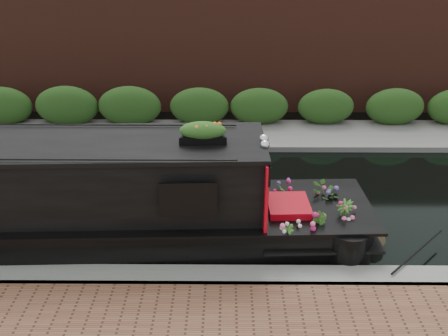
{
  "coord_description": "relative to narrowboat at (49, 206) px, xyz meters",
  "views": [
    {
      "loc": [
        0.95,
        -10.92,
        6.12
      ],
      "look_at": [
        0.87,
        -0.6,
        1.18
      ],
      "focal_mm": 40.0,
      "sensor_mm": 36.0,
      "label": 1
    }
  ],
  "objects": [
    {
      "name": "far_brick_wall",
      "position": [
        2.77,
        9.1,
        -0.9
      ],
      "size": [
        40.0,
        1.0,
        8.0
      ],
      "primitive_type": "cube",
      "color": "#4A2319",
      "rests_on": "ground"
    },
    {
      "name": "narrowboat",
      "position": [
        0.0,
        0.0,
        0.0
      ],
      "size": [
        12.97,
        2.71,
        3.03
      ],
      "rotation": [
        0.0,
        0.0,
        0.04
      ],
      "color": "black",
      "rests_on": "ground"
    },
    {
      "name": "far_bank_path",
      "position": [
        2.77,
        6.1,
        -0.9
      ],
      "size": [
        40.0,
        2.4,
        0.34
      ],
      "primitive_type": "cube",
      "color": "#63635F",
      "rests_on": "ground"
    },
    {
      "name": "near_bank_coping",
      "position": [
        2.77,
        -1.4,
        -0.9
      ],
      "size": [
        40.0,
        0.6,
        0.5
      ],
      "primitive_type": "cube",
      "color": "gray",
      "rests_on": "ground"
    },
    {
      "name": "rope_fender",
      "position": [
        6.87,
        -0.0,
        -0.71
      ],
      "size": [
        0.37,
        0.38,
        0.37
      ],
      "primitive_type": "cylinder",
      "rotation": [
        1.57,
        0.0,
        0.0
      ],
      "color": "olive",
      "rests_on": "ground"
    },
    {
      "name": "far_hedge",
      "position": [
        2.77,
        7.0,
        -0.9
      ],
      "size": [
        40.0,
        1.1,
        2.8
      ],
      "primitive_type": "cube",
      "color": "#214416",
      "rests_on": "ground"
    },
    {
      "name": "ground",
      "position": [
        2.77,
        1.9,
        -0.9
      ],
      "size": [
        80.0,
        80.0,
        0.0
      ],
      "primitive_type": "plane",
      "color": "black",
      "rests_on": "ground"
    }
  ]
}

